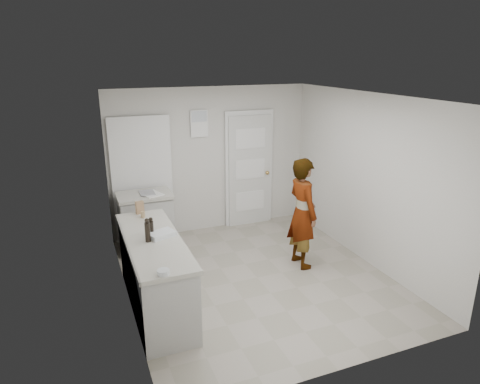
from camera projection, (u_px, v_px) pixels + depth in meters
name	position (u px, v px, depth m)	size (l,w,h in m)	color
ground	(257.00, 278.00, 6.02)	(4.00, 4.00, 0.00)	gray
room_shell	(203.00, 174.00, 7.37)	(4.00, 4.00, 4.00)	beige
main_counter	(155.00, 276.00, 5.20)	(0.64, 1.96, 0.93)	beige
side_counter	(146.00, 223.00, 6.82)	(0.84, 0.61, 0.93)	beige
person	(302.00, 213.00, 6.17)	(0.60, 0.39, 1.63)	silver
cake_mix_box	(140.00, 207.00, 5.81)	(0.11, 0.05, 0.18)	olive
spice_jar	(143.00, 214.00, 5.68)	(0.06, 0.06, 0.09)	tan
oil_cruet_a	(151.00, 227.00, 5.11)	(0.06, 0.06, 0.23)	black
oil_cruet_b	(148.00, 230.00, 4.93)	(0.06, 0.06, 0.29)	black
baking_dish	(162.00, 234.00, 5.10)	(0.36, 0.30, 0.05)	silver
egg_bowl	(163.00, 272.00, 4.22)	(0.12, 0.12, 0.05)	silver
papers	(152.00, 194.00, 6.65)	(0.26, 0.34, 0.01)	white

